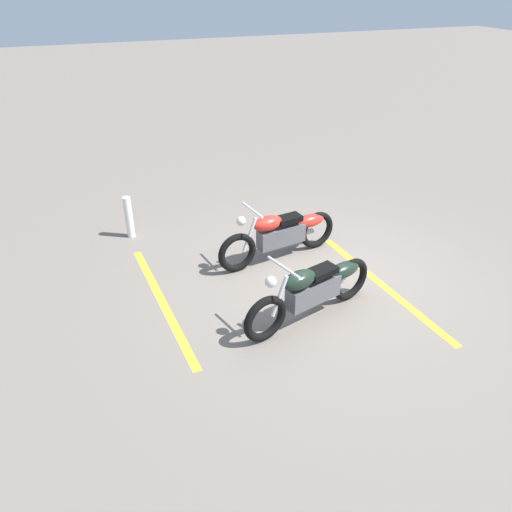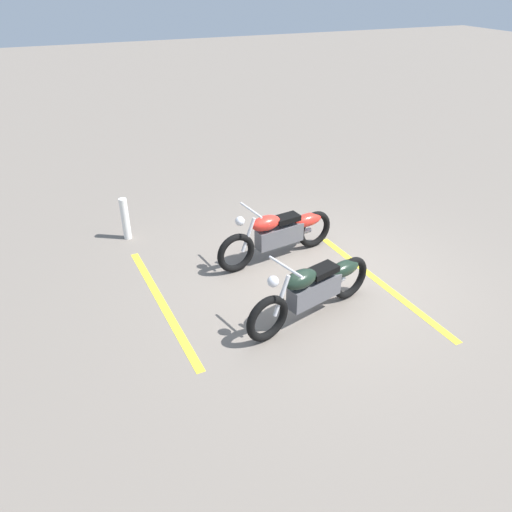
# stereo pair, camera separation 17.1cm
# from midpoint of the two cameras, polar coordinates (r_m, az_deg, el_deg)

# --- Properties ---
(ground_plane) EXTENTS (60.00, 60.00, 0.00)m
(ground_plane) POSITION_cam_midpoint_polar(r_m,az_deg,el_deg) (7.90, 7.36, -2.41)
(ground_plane) COLOR slate
(motorcycle_bright_foreground) EXTENTS (2.22, 0.70, 1.04)m
(motorcycle_bright_foreground) POSITION_cam_midpoint_polar(r_m,az_deg,el_deg) (8.14, 2.18, 2.69)
(motorcycle_bright_foreground) COLOR black
(motorcycle_bright_foreground) RESTS_ON ground
(motorcycle_dark_foreground) EXTENTS (2.18, 0.84, 1.04)m
(motorcycle_dark_foreground) POSITION_cam_midpoint_polar(r_m,az_deg,el_deg) (6.79, 6.12, -3.71)
(motorcycle_dark_foreground) COLOR black
(motorcycle_dark_foreground) RESTS_ON ground
(bollard_post) EXTENTS (0.14, 0.14, 0.78)m
(bollard_post) POSITION_cam_midpoint_polar(r_m,az_deg,el_deg) (9.10, -15.48, 4.19)
(bollard_post) COLOR white
(bollard_post) RESTS_ON ground
(parking_stripe_near) EXTENTS (0.36, 3.20, 0.01)m
(parking_stripe_near) POSITION_cam_midpoint_polar(r_m,az_deg,el_deg) (7.90, 13.74, -3.08)
(parking_stripe_near) COLOR yellow
(parking_stripe_near) RESTS_ON ground
(parking_stripe_mid) EXTENTS (0.36, 3.20, 0.01)m
(parking_stripe_mid) POSITION_cam_midpoint_polar(r_m,az_deg,el_deg) (7.38, -11.53, -5.40)
(parking_stripe_mid) COLOR yellow
(parking_stripe_mid) RESTS_ON ground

